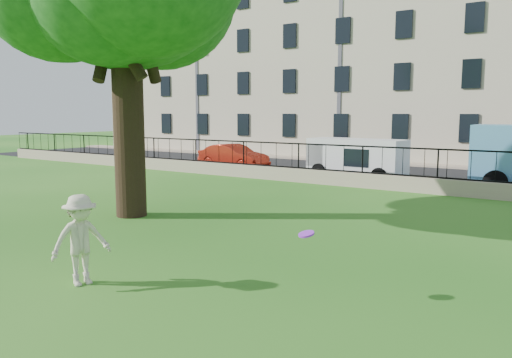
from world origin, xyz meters
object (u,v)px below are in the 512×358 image
Objects in this scene: man at (81,240)px; white_van at (356,159)px; red_sedan at (233,157)px; frisbee at (306,234)px.

man is 0.37× the size of white_van.
white_van is (7.14, 0.00, 0.25)m from red_sedan.
red_sedan is (-8.80, 16.32, -0.14)m from man.
white_van is at bearing 23.51° from man.
frisbee is 0.07× the size of red_sedan.
man is 18.54m from red_sedan.
frisbee is 0.06× the size of white_van.
frisbee is 15.53m from white_van.
red_sedan is (-12.40, 14.61, -0.40)m from frisbee.
man is at bearing -154.61° from frisbee.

